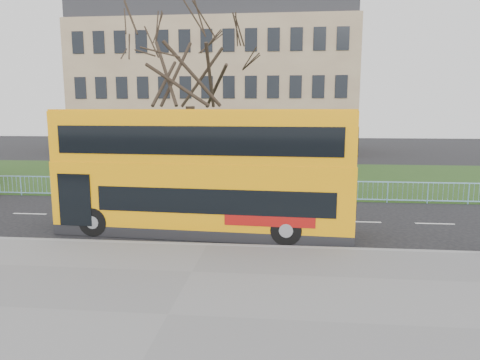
% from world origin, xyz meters
% --- Properties ---
extents(ground, '(120.00, 120.00, 0.00)m').
position_xyz_m(ground, '(0.00, 0.00, 0.00)').
color(ground, black).
rests_on(ground, ground).
extents(pavement, '(80.00, 10.50, 0.12)m').
position_xyz_m(pavement, '(0.00, -6.75, 0.06)').
color(pavement, slate).
rests_on(pavement, ground).
extents(kerb, '(80.00, 0.20, 0.14)m').
position_xyz_m(kerb, '(0.00, -1.55, 0.07)').
color(kerb, gray).
rests_on(kerb, ground).
extents(grass_verge, '(80.00, 15.40, 0.08)m').
position_xyz_m(grass_verge, '(0.00, 14.30, 0.04)').
color(grass_verge, '#203D16').
rests_on(grass_verge, ground).
extents(guard_railing, '(40.00, 0.12, 1.10)m').
position_xyz_m(guard_railing, '(0.00, 6.60, 0.55)').
color(guard_railing, '#80BCE3').
rests_on(guard_railing, ground).
extents(bare_tree, '(8.13, 8.13, 11.62)m').
position_xyz_m(bare_tree, '(-3.00, 10.00, 5.89)').
color(bare_tree, black).
rests_on(bare_tree, grass_verge).
extents(civic_building, '(30.00, 15.00, 14.00)m').
position_xyz_m(civic_building, '(-5.00, 35.00, 7.00)').
color(civic_building, '#8B6F58').
rests_on(civic_building, ground).
extents(yellow_bus, '(11.34, 3.31, 4.69)m').
position_xyz_m(yellow_bus, '(-0.45, 0.39, 2.52)').
color(yellow_bus, orange).
rests_on(yellow_bus, ground).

